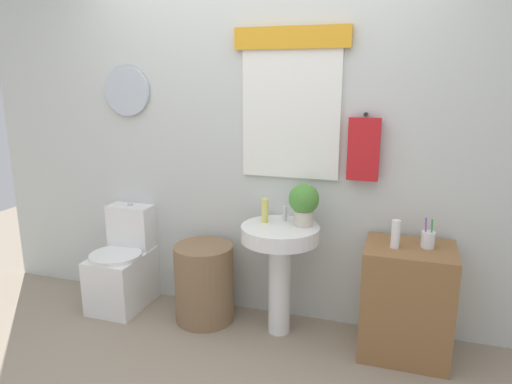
{
  "coord_description": "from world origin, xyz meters",
  "views": [
    {
      "loc": [
        0.97,
        -1.96,
        1.71
      ],
      "look_at": [
        0.08,
        0.8,
        0.99
      ],
      "focal_mm": 32.72,
      "sensor_mm": 36.0,
      "label": 1
    }
  ],
  "objects": [
    {
      "name": "soap_bottle",
      "position": [
        0.11,
        0.9,
        0.84
      ],
      "size": [
        0.05,
        0.05,
        0.16
      ],
      "primitive_type": "cylinder",
      "color": "#DBD166",
      "rests_on": "pedestal_sink"
    },
    {
      "name": "pedestal_sink",
      "position": [
        0.23,
        0.85,
        0.58
      ],
      "size": [
        0.52,
        0.52,
        0.76
      ],
      "color": "white",
      "rests_on": "ground_plane"
    },
    {
      "name": "faucet",
      "position": [
        0.23,
        0.97,
        0.81
      ],
      "size": [
        0.03,
        0.03,
        0.1
      ],
      "primitive_type": "cylinder",
      "color": "silver",
      "rests_on": "pedestal_sink"
    },
    {
      "name": "toothbrush_cup",
      "position": [
        1.14,
        0.87,
        0.76
      ],
      "size": [
        0.08,
        0.08,
        0.19
      ],
      "color": "silver",
      "rests_on": "wooden_cabinet"
    },
    {
      "name": "wooden_cabinet",
      "position": [
        1.05,
        0.85,
        0.36
      ],
      "size": [
        0.53,
        0.44,
        0.71
      ],
      "primitive_type": "cube",
      "color": "olive",
      "rests_on": "ground_plane"
    },
    {
      "name": "back_wall",
      "position": [
        0.0,
        1.15,
        1.31
      ],
      "size": [
        4.4,
        0.18,
        2.6
      ],
      "color": "silver",
      "rests_on": "ground_plane"
    },
    {
      "name": "lotion_bottle",
      "position": [
        0.95,
        0.81,
        0.8
      ],
      "size": [
        0.05,
        0.05,
        0.17
      ],
      "primitive_type": "cylinder",
      "color": "white",
      "rests_on": "wooden_cabinet"
    },
    {
      "name": "laundry_hamper",
      "position": [
        -0.33,
        0.85,
        0.28
      ],
      "size": [
        0.42,
        0.42,
        0.56
      ],
      "primitive_type": "cylinder",
      "color": "#846647",
      "rests_on": "ground_plane"
    },
    {
      "name": "potted_plant",
      "position": [
        0.37,
        0.91,
        0.92
      ],
      "size": [
        0.2,
        0.2,
        0.28
      ],
      "color": "beige",
      "rests_on": "pedestal_sink"
    },
    {
      "name": "toilet",
      "position": [
        -1.01,
        0.88,
        0.29
      ],
      "size": [
        0.38,
        0.51,
        0.77
      ],
      "color": "white",
      "rests_on": "ground_plane"
    }
  ]
}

